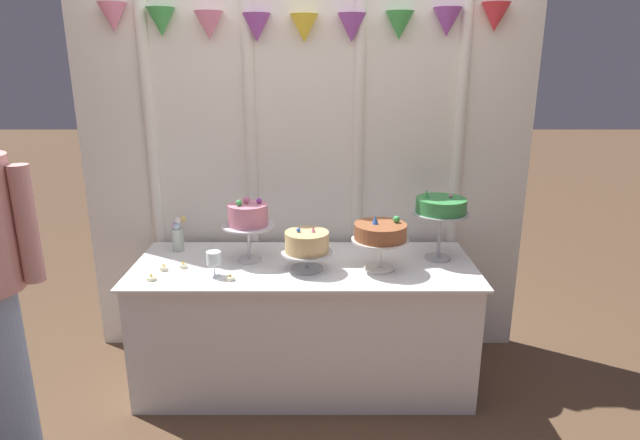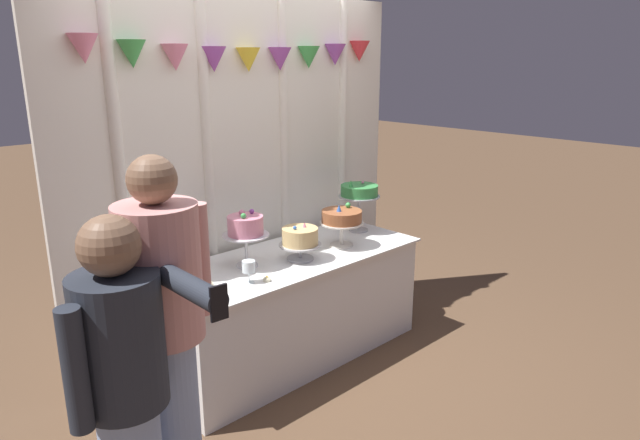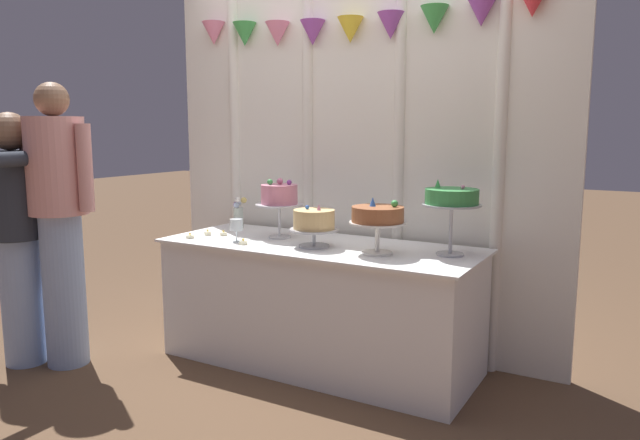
{
  "view_description": "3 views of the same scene",
  "coord_description": "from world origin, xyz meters",
  "px_view_note": "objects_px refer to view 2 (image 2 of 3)",
  "views": [
    {
      "loc": [
        0.09,
        -2.72,
        1.83
      ],
      "look_at": [
        0.08,
        0.16,
        0.97
      ],
      "focal_mm": 30.32,
      "sensor_mm": 36.0,
      "label": 1
    },
    {
      "loc": [
        -2.29,
        -2.61,
        2.02
      ],
      "look_at": [
        0.2,
        0.02,
        0.97
      ],
      "focal_mm": 31.64,
      "sensor_mm": 36.0,
      "label": 2
    },
    {
      "loc": [
        1.73,
        -2.9,
        1.41
      ],
      "look_at": [
        -0.0,
        0.12,
        0.87
      ],
      "focal_mm": 33.78,
      "sensor_mm": 36.0,
      "label": 3
    }
  ],
  "objects_px": {
    "tealight_near_left": "(199,290)",
    "guest_man_dark_suit": "(165,336)",
    "cake_display_rightmost": "(359,193)",
    "wine_glass": "(249,267)",
    "tealight_far_right": "(267,279)",
    "guest_girl_blue_dress": "(126,389)",
    "cake_display_midright": "(342,218)",
    "cake_display_leftmost": "(245,228)",
    "flower_vase": "(171,261)",
    "tealight_far_left": "(208,299)",
    "cake_display_midleft": "(300,238)",
    "tealight_near_right": "(210,284)",
    "cake_table": "(290,307)"
  },
  "relations": [
    {
      "from": "cake_display_midright",
      "to": "tealight_near_left",
      "type": "bearing_deg",
      "value": -179.2
    },
    {
      "from": "cake_display_midleft",
      "to": "cake_display_midright",
      "type": "distance_m",
      "value": 0.4
    },
    {
      "from": "cake_display_midright",
      "to": "flower_vase",
      "type": "distance_m",
      "value": 1.2
    },
    {
      "from": "wine_glass",
      "to": "tealight_near_left",
      "type": "height_order",
      "value": "wine_glass"
    },
    {
      "from": "tealight_near_left",
      "to": "tealight_far_right",
      "type": "relative_size",
      "value": 0.92
    },
    {
      "from": "cake_display_midright",
      "to": "guest_girl_blue_dress",
      "type": "xyz_separation_m",
      "value": [
        -1.96,
        -0.79,
        -0.11
      ]
    },
    {
      "from": "cake_table",
      "to": "guest_man_dark_suit",
      "type": "distance_m",
      "value": 1.61
    },
    {
      "from": "cake_display_midleft",
      "to": "guest_man_dark_suit",
      "type": "relative_size",
      "value": 0.17
    },
    {
      "from": "cake_display_midleft",
      "to": "guest_man_dark_suit",
      "type": "bearing_deg",
      "value": -153.46
    },
    {
      "from": "flower_vase",
      "to": "tealight_near_left",
      "type": "distance_m",
      "value": 0.33
    },
    {
      "from": "cake_table",
      "to": "guest_man_dark_suit",
      "type": "relative_size",
      "value": 1.14
    },
    {
      "from": "cake_display_midright",
      "to": "wine_glass",
      "type": "relative_size",
      "value": 2.25
    },
    {
      "from": "tealight_far_left",
      "to": "tealight_near_right",
      "type": "bearing_deg",
      "value": 54.09
    },
    {
      "from": "wine_glass",
      "to": "tealight_far_right",
      "type": "bearing_deg",
      "value": -30.99
    },
    {
      "from": "cake_display_midleft",
      "to": "flower_vase",
      "type": "xyz_separation_m",
      "value": [
        -0.77,
        0.3,
        -0.04
      ]
    },
    {
      "from": "cake_display_midright",
      "to": "tealight_near_right",
      "type": "xyz_separation_m",
      "value": [
        -1.07,
        0.02,
        -0.19
      ]
    },
    {
      "from": "cake_display_leftmost",
      "to": "guest_girl_blue_dress",
      "type": "relative_size",
      "value": 0.25
    },
    {
      "from": "cake_display_rightmost",
      "to": "wine_glass",
      "type": "relative_size",
      "value": 2.96
    },
    {
      "from": "cake_display_midright",
      "to": "cake_display_rightmost",
      "type": "height_order",
      "value": "cake_display_rightmost"
    },
    {
      "from": "cake_display_rightmost",
      "to": "wine_glass",
      "type": "bearing_deg",
      "value": -168.09
    },
    {
      "from": "cake_table",
      "to": "tealight_far_left",
      "type": "bearing_deg",
      "value": -163.5
    },
    {
      "from": "cake_table",
      "to": "cake_display_midright",
      "type": "xyz_separation_m",
      "value": [
        0.41,
        -0.08,
        0.57
      ]
    },
    {
      "from": "cake_display_rightmost",
      "to": "guest_girl_blue_dress",
      "type": "distance_m",
      "value": 2.51
    },
    {
      "from": "tealight_near_right",
      "to": "tealight_far_right",
      "type": "height_order",
      "value": "same"
    },
    {
      "from": "cake_display_leftmost",
      "to": "tealight_far_right",
      "type": "distance_m",
      "value": 0.38
    },
    {
      "from": "cake_display_leftmost",
      "to": "tealight_near_right",
      "type": "relative_size",
      "value": 8.57
    },
    {
      "from": "cake_display_midleft",
      "to": "flower_vase",
      "type": "height_order",
      "value": "cake_display_midleft"
    },
    {
      "from": "wine_glass",
      "to": "tealight_far_right",
      "type": "xyz_separation_m",
      "value": [
        0.09,
        -0.05,
        -0.09
      ]
    },
    {
      "from": "cake_display_leftmost",
      "to": "flower_vase",
      "type": "xyz_separation_m",
      "value": [
        -0.44,
        0.16,
        -0.15
      ]
    },
    {
      "from": "cake_display_leftmost",
      "to": "flower_vase",
      "type": "distance_m",
      "value": 0.49
    },
    {
      "from": "tealight_near_left",
      "to": "guest_man_dark_suit",
      "type": "height_order",
      "value": "guest_man_dark_suit"
    },
    {
      "from": "tealight_far_right",
      "to": "tealight_near_left",
      "type": "bearing_deg",
      "value": 160.47
    },
    {
      "from": "tealight_far_left",
      "to": "tealight_near_left",
      "type": "relative_size",
      "value": 1.17
    },
    {
      "from": "tealight_far_left",
      "to": "guest_girl_blue_dress",
      "type": "height_order",
      "value": "guest_girl_blue_dress"
    },
    {
      "from": "tealight_far_left",
      "to": "tealight_far_right",
      "type": "relative_size",
      "value": 1.08
    },
    {
      "from": "flower_vase",
      "to": "tealight_far_left",
      "type": "relative_size",
      "value": 4.32
    },
    {
      "from": "cake_table",
      "to": "flower_vase",
      "type": "relative_size",
      "value": 8.71
    },
    {
      "from": "wine_glass",
      "to": "tealight_far_right",
      "type": "distance_m",
      "value": 0.14
    },
    {
      "from": "flower_vase",
      "to": "guest_girl_blue_dress",
      "type": "relative_size",
      "value": 0.15
    },
    {
      "from": "cake_display_midleft",
      "to": "tealight_near_right",
      "type": "bearing_deg",
      "value": 177.8
    },
    {
      "from": "tealight_near_left",
      "to": "guest_girl_blue_dress",
      "type": "bearing_deg",
      "value": -135.56
    },
    {
      "from": "cake_display_midright",
      "to": "guest_man_dark_suit",
      "type": "bearing_deg",
      "value": -158.75
    },
    {
      "from": "tealight_near_right",
      "to": "guest_girl_blue_dress",
      "type": "distance_m",
      "value": 1.21
    },
    {
      "from": "cake_table",
      "to": "tealight_near_left",
      "type": "distance_m",
      "value": 0.85
    },
    {
      "from": "wine_glass",
      "to": "flower_vase",
      "type": "distance_m",
      "value": 0.49
    },
    {
      "from": "cake_display_midleft",
      "to": "tealight_far_right",
      "type": "distance_m",
      "value": 0.44
    },
    {
      "from": "tealight_near_left",
      "to": "guest_girl_blue_dress",
      "type": "xyz_separation_m",
      "value": [
        -0.79,
        -0.78,
        0.08
      ]
    },
    {
      "from": "tealight_near_left",
      "to": "guest_girl_blue_dress",
      "type": "height_order",
      "value": "guest_girl_blue_dress"
    },
    {
      "from": "cake_display_midright",
      "to": "tealight_near_left",
      "type": "relative_size",
      "value": 7.14
    },
    {
      "from": "tealight_near_left",
      "to": "guest_man_dark_suit",
      "type": "bearing_deg",
      "value": -130.35
    }
  ]
}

